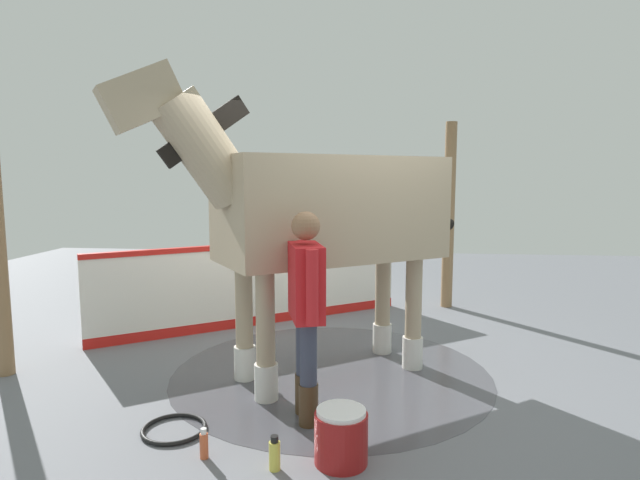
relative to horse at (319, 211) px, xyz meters
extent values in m
cube|color=slate|center=(0.19, -0.30, -1.57)|extent=(16.00, 16.00, 0.02)
cylinder|color=#4C4C54|center=(0.07, -0.11, -1.56)|extent=(3.04, 3.04, 0.00)
cube|color=white|center=(1.63, 0.95, -1.07)|extent=(2.35, 3.44, 0.99)
cube|color=red|center=(1.63, 0.95, -0.54)|extent=(2.37, 3.45, 0.06)
cube|color=red|center=(1.63, 0.95, -1.50)|extent=(2.36, 3.44, 0.12)
cylinder|color=olive|center=(2.82, -1.57, -0.24)|extent=(0.16, 0.16, 2.64)
cube|color=tan|center=(0.07, -0.11, 0.02)|extent=(1.92, 2.22, 0.94)
cylinder|color=tan|center=(-0.58, 0.39, -1.01)|extent=(0.16, 0.16, 1.12)
cylinder|color=silver|center=(-0.58, 0.39, -1.41)|extent=(0.20, 0.20, 0.31)
cylinder|color=tan|center=(-0.15, 0.68, -1.01)|extent=(0.16, 0.16, 1.12)
cylinder|color=silver|center=(-0.15, 0.68, -1.41)|extent=(0.20, 0.20, 0.31)
cylinder|color=tan|center=(0.29, -0.89, -1.01)|extent=(0.16, 0.16, 1.12)
cylinder|color=silver|center=(0.29, -0.89, -1.41)|extent=(0.20, 0.20, 0.31)
cylinder|color=tan|center=(0.72, -0.60, -1.01)|extent=(0.16, 0.16, 1.12)
cylinder|color=silver|center=(0.72, -0.60, -1.41)|extent=(0.20, 0.20, 0.31)
cylinder|color=tan|center=(-0.59, 0.87, 0.53)|extent=(0.83, 0.95, 0.98)
cube|color=black|center=(-0.59, 0.87, 0.68)|extent=(0.48, 0.66, 0.60)
cube|color=tan|center=(-0.86, 1.27, 0.90)|extent=(0.60, 0.70, 0.56)
cylinder|color=black|center=(0.70, -1.03, -0.08)|extent=(0.49, 0.65, 0.35)
cylinder|color=#47331E|center=(-0.79, 0.04, -1.40)|extent=(0.15, 0.15, 0.32)
cylinder|color=#383D51|center=(-0.79, 0.04, -1.00)|extent=(0.13, 0.13, 0.48)
cylinder|color=#47331E|center=(-0.99, -0.02, -1.40)|extent=(0.15, 0.15, 0.32)
cylinder|color=#383D51|center=(-0.99, -0.02, -1.00)|extent=(0.13, 0.13, 0.48)
cube|color=red|center=(-0.89, 0.01, -0.48)|extent=(0.51, 0.34, 0.57)
cylinder|color=red|center=(-0.62, 0.09, -0.46)|extent=(0.09, 0.09, 0.54)
cylinder|color=red|center=(-1.16, -0.07, -0.46)|extent=(0.09, 0.09, 0.54)
sphere|color=#936B4C|center=(-0.89, 0.01, -0.05)|extent=(0.22, 0.22, 0.22)
cylinder|color=maroon|center=(-1.49, -0.30, -1.40)|extent=(0.35, 0.35, 0.34)
cylinder|color=white|center=(-1.49, -0.30, -1.21)|extent=(0.33, 0.33, 0.03)
cylinder|color=#D8CC4C|center=(-1.62, 0.12, -1.47)|extent=(0.07, 0.07, 0.19)
cylinder|color=black|center=(-1.62, 0.12, -1.36)|extent=(0.05, 0.05, 0.04)
cylinder|color=#CC5933|center=(-1.53, 0.62, -1.48)|extent=(0.06, 0.06, 0.17)
cylinder|color=white|center=(-1.53, 0.62, -1.37)|extent=(0.04, 0.04, 0.04)
torus|color=black|center=(-1.19, 0.96, -1.55)|extent=(0.48, 0.48, 0.03)
camera|label=1|loc=(-4.71, -0.48, 0.31)|focal=29.12mm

